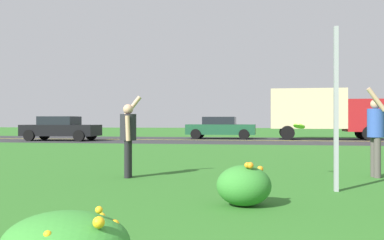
{
  "coord_description": "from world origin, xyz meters",
  "views": [
    {
      "loc": [
        -0.19,
        -1.14,
        1.19
      ],
      "look_at": [
        -1.48,
        6.39,
        1.2
      ],
      "focal_mm": 41.13,
      "sensor_mm": 36.0,
      "label": 1
    }
  ],
  "objects_px": {
    "sign_post_near_path": "(336,109)",
    "person_thrower_dark_shirt": "(128,134)",
    "person_catcher_blue_shirt": "(375,130)",
    "frisbee_lime": "(299,126)",
    "car_black_leftmost": "(61,128)",
    "car_dark_green_center_left": "(221,128)",
    "box_truck_red": "(322,111)"
  },
  "relations": [
    {
      "from": "person_thrower_dark_shirt",
      "to": "box_truck_red",
      "type": "relative_size",
      "value": 0.26
    },
    {
      "from": "sign_post_near_path",
      "to": "box_truck_red",
      "type": "relative_size",
      "value": 0.41
    },
    {
      "from": "sign_post_near_path",
      "to": "person_thrower_dark_shirt",
      "type": "relative_size",
      "value": 1.61
    },
    {
      "from": "person_thrower_dark_shirt",
      "to": "person_catcher_blue_shirt",
      "type": "height_order",
      "value": "person_catcher_blue_shirt"
    },
    {
      "from": "sign_post_near_path",
      "to": "person_thrower_dark_shirt",
      "type": "xyz_separation_m",
      "value": [
        -4.01,
        1.14,
        -0.47
      ]
    },
    {
      "from": "frisbee_lime",
      "to": "box_truck_red",
      "type": "height_order",
      "value": "box_truck_red"
    },
    {
      "from": "person_catcher_blue_shirt",
      "to": "frisbee_lime",
      "type": "height_order",
      "value": "person_catcher_blue_shirt"
    },
    {
      "from": "person_catcher_blue_shirt",
      "to": "frisbee_lime",
      "type": "bearing_deg",
      "value": -172.43
    },
    {
      "from": "person_thrower_dark_shirt",
      "to": "box_truck_red",
      "type": "distance_m",
      "value": 21.08
    },
    {
      "from": "person_thrower_dark_shirt",
      "to": "car_black_leftmost",
      "type": "distance_m",
      "value": 18.34
    },
    {
      "from": "person_catcher_blue_shirt",
      "to": "car_black_leftmost",
      "type": "distance_m",
      "value": 20.75
    },
    {
      "from": "box_truck_red",
      "to": "sign_post_near_path",
      "type": "bearing_deg",
      "value": -96.13
    },
    {
      "from": "frisbee_lime",
      "to": "person_catcher_blue_shirt",
      "type": "bearing_deg",
      "value": 7.57
    },
    {
      "from": "person_catcher_blue_shirt",
      "to": "frisbee_lime",
      "type": "xyz_separation_m",
      "value": [
        -1.57,
        -0.21,
        0.08
      ]
    },
    {
      "from": "person_catcher_blue_shirt",
      "to": "car_dark_green_center_left",
      "type": "height_order",
      "value": "person_catcher_blue_shirt"
    },
    {
      "from": "frisbee_lime",
      "to": "car_dark_green_center_left",
      "type": "bearing_deg",
      "value": 100.81
    },
    {
      "from": "frisbee_lime",
      "to": "car_black_leftmost",
      "type": "bearing_deg",
      "value": 130.5
    },
    {
      "from": "car_dark_green_center_left",
      "to": "box_truck_red",
      "type": "height_order",
      "value": "box_truck_red"
    },
    {
      "from": "frisbee_lime",
      "to": "car_black_leftmost",
      "type": "distance_m",
      "value": 19.84
    },
    {
      "from": "sign_post_near_path",
      "to": "frisbee_lime",
      "type": "xyz_separation_m",
      "value": [
        -0.48,
        1.83,
        -0.32
      ]
    },
    {
      "from": "sign_post_near_path",
      "to": "box_truck_red",
      "type": "bearing_deg",
      "value": 83.87
    },
    {
      "from": "person_catcher_blue_shirt",
      "to": "car_black_leftmost",
      "type": "relative_size",
      "value": 0.42
    },
    {
      "from": "car_dark_green_center_left",
      "to": "box_truck_red",
      "type": "xyz_separation_m",
      "value": [
        6.47,
        0.0,
        1.06
      ]
    },
    {
      "from": "person_thrower_dark_shirt",
      "to": "frisbee_lime",
      "type": "xyz_separation_m",
      "value": [
        3.53,
        0.69,
        0.15
      ]
    },
    {
      "from": "sign_post_near_path",
      "to": "frisbee_lime",
      "type": "height_order",
      "value": "sign_post_near_path"
    },
    {
      "from": "sign_post_near_path",
      "to": "car_black_leftmost",
      "type": "relative_size",
      "value": 0.62
    },
    {
      "from": "sign_post_near_path",
      "to": "person_catcher_blue_shirt",
      "type": "xyz_separation_m",
      "value": [
        1.1,
        2.04,
        -0.4
      ]
    },
    {
      "from": "person_catcher_blue_shirt",
      "to": "frisbee_lime",
      "type": "distance_m",
      "value": 1.59
    },
    {
      "from": "car_dark_green_center_left",
      "to": "person_thrower_dark_shirt",
      "type": "bearing_deg",
      "value": -89.5
    },
    {
      "from": "person_catcher_blue_shirt",
      "to": "car_dark_green_center_left",
      "type": "relative_size",
      "value": 0.42
    },
    {
      "from": "car_black_leftmost",
      "to": "car_dark_green_center_left",
      "type": "xyz_separation_m",
      "value": [
        9.18,
        4.33,
        0.0
      ]
    },
    {
      "from": "person_catcher_blue_shirt",
      "to": "sign_post_near_path",
      "type": "bearing_deg",
      "value": -118.28
    }
  ]
}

